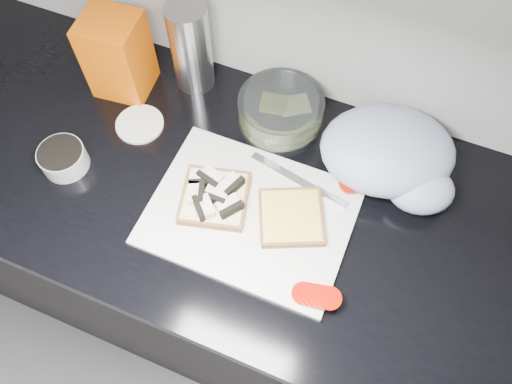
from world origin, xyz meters
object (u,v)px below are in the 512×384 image
at_px(cutting_board, 250,215).
at_px(bread_bag, 118,55).
at_px(glass_bowl, 281,112).
at_px(steel_canister, 191,47).

relative_size(cutting_board, bread_bag, 2.09).
xyz_separation_m(glass_bowl, steel_canister, (-0.23, 0.04, 0.07)).
bearing_deg(bread_bag, glass_bowl, -0.87).
height_order(cutting_board, glass_bowl, glass_bowl).
height_order(cutting_board, steel_canister, steel_canister).
bearing_deg(glass_bowl, cutting_board, -83.07).
bearing_deg(bread_bag, steel_canister, 20.46).
relative_size(glass_bowl, bread_bag, 0.98).
bearing_deg(glass_bowl, steel_canister, 170.34).
xyz_separation_m(cutting_board, steel_canister, (-0.26, 0.28, 0.10)).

